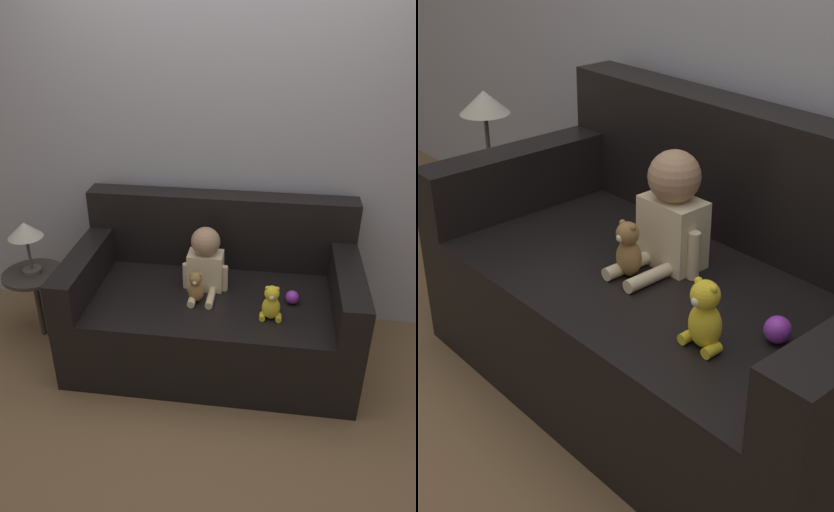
{
  "view_description": "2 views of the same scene",
  "coord_description": "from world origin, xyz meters",
  "views": [
    {
      "loc": [
        0.34,
        -2.61,
        2.15
      ],
      "look_at": [
        -0.03,
        -0.02,
        0.74
      ],
      "focal_mm": 35.0,
      "sensor_mm": 36.0,
      "label": 1
    },
    {
      "loc": [
        1.48,
        -1.5,
        1.65
      ],
      "look_at": [
        -0.08,
        -0.13,
        0.56
      ],
      "focal_mm": 50.0,
      "sensor_mm": 36.0,
      "label": 2
    }
  ],
  "objects": [
    {
      "name": "wall_back",
      "position": [
        0.0,
        0.56,
        1.3
      ],
      "size": [
        8.0,
        0.05,
        2.6
      ],
      "color": "#93939E",
      "rests_on": "ground_plane"
    },
    {
      "name": "teddy_bear_brown",
      "position": [
        -0.09,
        -0.11,
        0.58
      ],
      "size": [
        0.1,
        0.09,
        0.2
      ],
      "color": "olive",
      "rests_on": "couch"
    },
    {
      "name": "toy_ball",
      "position": [
        0.49,
        -0.05,
        0.52
      ],
      "size": [
        0.08,
        0.08,
        0.08
      ],
      "color": "purple",
      "rests_on": "couch"
    },
    {
      "name": "plush_toy_side",
      "position": [
        0.36,
        -0.23,
        0.58
      ],
      "size": [
        0.13,
        0.1,
        0.22
      ],
      "color": "yellow",
      "rests_on": "couch"
    },
    {
      "name": "couch",
      "position": [
        0.0,
        0.06,
        0.34
      ],
      "size": [
        1.76,
        0.96,
        0.98
      ],
      "color": "black",
      "rests_on": "ground_plane"
    },
    {
      "name": "ground_plane",
      "position": [
        0.0,
        0.0,
        0.0
      ],
      "size": [
        12.0,
        12.0,
        0.0
      ],
      "primitive_type": "plane",
      "color": "brown"
    },
    {
      "name": "side_table",
      "position": [
        -1.21,
        0.04,
        0.62
      ],
      "size": [
        0.4,
        0.4,
        0.86
      ],
      "color": "#332D28",
      "rests_on": "ground_plane"
    },
    {
      "name": "person_baby",
      "position": [
        -0.05,
        0.05,
        0.67
      ],
      "size": [
        0.28,
        0.34,
        0.41
      ],
      "color": "beige",
      "rests_on": "couch"
    }
  ]
}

